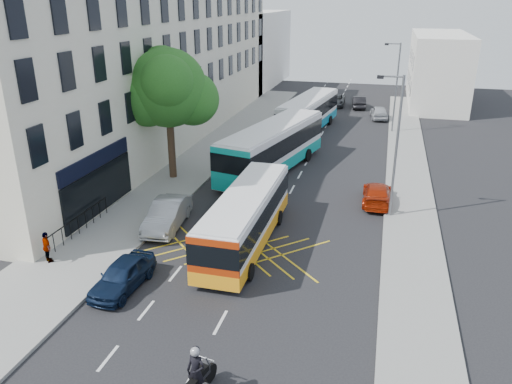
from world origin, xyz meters
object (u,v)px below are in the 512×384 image
Objects in this scene: pedestrian_far at (47,247)px; distant_car_dark at (359,102)px; lamp_far at (396,83)px; street_tree at (167,89)px; motorbike at (197,374)px; distant_car_grey at (335,100)px; parked_car_silver at (167,214)px; bus_mid at (273,147)px; bus_near at (246,218)px; parked_car_blue at (123,275)px; distant_car_silver at (379,112)px; red_hatchback at (377,194)px; lamp_near at (395,140)px; bus_far at (308,113)px.

distant_car_dark is at bearing -69.27° from pedestrian_far.
street_tree is at bearing -130.81° from lamp_far.
motorbike reaches higher than distant_car_grey.
street_tree reaches higher than parked_car_silver.
distant_car_grey is at bearing 73.66° from street_tree.
bus_mid is (6.41, 3.34, -4.48)m from street_tree.
lamp_far is 0.79× the size of bus_near.
distant_car_grey is at bearing 98.66° from bus_mid.
parked_car_blue is 0.96× the size of distant_car_silver.
lamp_far reaches higher than parked_car_blue.
bus_mid is at bearing 66.33° from parked_car_silver.
red_hatchback is at bearing 24.62° from parked_car_silver.
street_tree is 15.23m from parked_car_blue.
bus_near is at bearing -70.87° from bus_mid.
lamp_near is 17.27m from motorbike.
bus_near is 36.50m from distant_car_grey.
pedestrian_far reaches higher than distant_car_dark.
pedestrian_far is (-15.57, -9.73, -3.70)m from lamp_near.
parked_car_blue is 0.91× the size of red_hatchback.
parked_car_silver is at bearing -100.73° from distant_car_grey.
lamp_near is 20.00m from lamp_far.
lamp_near is 20.34m from bus_far.
bus_far is (-7.66, 18.61, -2.92)m from lamp_near.
street_tree is 9.69m from parked_car_silver.
pedestrian_far is at bearing -117.64° from lamp_far.
street_tree is 21.60m from motorbike.
bus_mid is 24.97m from distant_car_grey.
lamp_near reaches higher than bus_mid.
lamp_near is at bearing -80.51° from distant_car_grey.
lamp_far is 3.71× the size of motorbike.
street_tree is 15.10m from lamp_near.
lamp_far is at bearing 72.95° from parked_car_blue.
street_tree reaches higher than distant_car_dark.
parked_car_silver is (-4.13, -23.04, -0.94)m from bus_far.
lamp_near is 0.79× the size of bus_near.
bus_mid is 1.07× the size of bus_far.
distant_car_grey is 1.11× the size of distant_car_silver.
lamp_far reaches higher than bus_near.
parked_car_blue is at bearing -89.29° from parked_car_silver.
street_tree is 29.94m from distant_car_grey.
street_tree is at bearing -56.76° from pedestrian_far.
street_tree is 0.70× the size of bus_mid.
bus_near reaches higher than distant_car_dark.
bus_mid is (-8.30, 6.31, -2.80)m from lamp_near.
distant_car_silver is (7.01, 19.21, -1.13)m from bus_mid.
motorbike is at bearing -109.61° from lamp_near.
lamp_far is 0.68× the size of bus_far.
parked_car_silver is at bearing 63.47° from distant_car_silver.
distant_car_silver is at bearing -74.92° from pedestrian_far.
street_tree is at bearing 52.05° from distant_car_silver.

